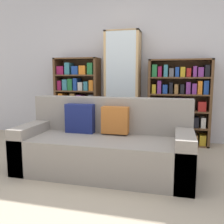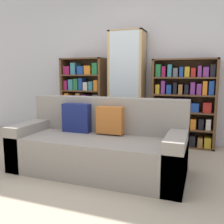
{
  "view_description": "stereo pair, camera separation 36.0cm",
  "coord_description": "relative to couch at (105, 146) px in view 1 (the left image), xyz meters",
  "views": [
    {
      "loc": [
        0.85,
        -2.14,
        1.14
      ],
      "look_at": [
        -0.04,
        1.31,
        0.61
      ],
      "focal_mm": 40.0,
      "sensor_mm": 36.0,
      "label": 1
    },
    {
      "loc": [
        1.19,
        -2.03,
        1.14
      ],
      "look_at": [
        -0.04,
        1.31,
        0.61
      ],
      "focal_mm": 40.0,
      "sensor_mm": 36.0,
      "label": 2
    }
  ],
  "objects": [
    {
      "name": "wall_back",
      "position": [
        -0.04,
        1.65,
        1.05
      ],
      "size": [
        6.28,
        0.06,
        2.7
      ],
      "color": "silver",
      "rests_on": "ground"
    },
    {
      "name": "bookshelf_left",
      "position": [
        -0.92,
        1.44,
        0.4
      ],
      "size": [
        0.79,
        0.32,
        1.44
      ],
      "color": "brown",
      "rests_on": "ground"
    },
    {
      "name": "bookshelf_right",
      "position": [
        0.85,
        1.44,
        0.37
      ],
      "size": [
        0.99,
        0.32,
        1.39
      ],
      "color": "brown",
      "rests_on": "ground"
    },
    {
      "name": "display_cabinet",
      "position": [
        -0.08,
        1.43,
        0.63
      ],
      "size": [
        0.57,
        0.36,
        1.87
      ],
      "color": "tan",
      "rests_on": "ground"
    },
    {
      "name": "wine_bottle",
      "position": [
        0.25,
        1.01,
        -0.16
      ],
      "size": [
        0.08,
        0.08,
        0.35
      ],
      "color": "#143819",
      "rests_on": "ground"
    },
    {
      "name": "ground_plane",
      "position": [
        -0.04,
        -0.63,
        -0.3
      ],
      "size": [
        16.0,
        16.0,
        0.0
      ],
      "primitive_type": "plane",
      "color": "tan"
    },
    {
      "name": "couch",
      "position": [
        0.0,
        0.0,
        0.0
      ],
      "size": [
        2.02,
        0.83,
        0.86
      ],
      "color": "gray",
      "rests_on": "ground"
    }
  ]
}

